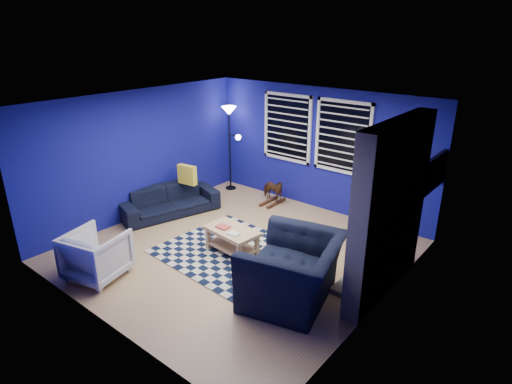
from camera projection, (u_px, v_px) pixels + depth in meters
floor at (237, 251)px, 7.32m from camera, size 5.00×5.00×0.00m
ceiling at (235, 104)px, 6.41m from camera, size 5.00×5.00×0.00m
wall_back at (318, 150)px, 8.67m from camera, size 5.00×0.00×5.00m
wall_left at (140, 155)px, 8.34m from camera, size 0.00×5.00×5.00m
wall_right at (384, 225)px, 5.40m from camera, size 0.00×5.00×5.00m
fireplace at (389, 213)px, 5.86m from camera, size 0.65×2.00×2.50m
window_left at (287, 128)px, 8.96m from camera, size 1.17×0.06×1.42m
window_right at (342, 137)px, 8.19m from camera, size 1.17×0.06×1.42m
tv at (434, 173)px, 6.82m from camera, size 0.07×1.00×0.58m
rug at (237, 254)px, 7.19m from camera, size 2.61×2.14×0.02m
sofa at (169, 201)px, 8.66m from camera, size 2.11×1.31×0.58m
armchair_big at (293, 271)px, 5.88m from camera, size 1.65×1.52×0.90m
armchair_bent at (97, 255)px, 6.45m from camera, size 0.97×0.99×0.75m
rocking_horse at (273, 190)px, 9.14m from camera, size 0.29×0.60×0.50m
coffee_table at (232, 236)px, 7.15m from camera, size 0.97×0.62×0.46m
cabinet at (376, 218)px, 7.99m from camera, size 0.55×0.38×0.54m
floor_lamp at (230, 122)px, 9.53m from camera, size 0.53×0.32×1.93m
throw_pillow at (187, 175)px, 8.68m from camera, size 0.43×0.18×0.39m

